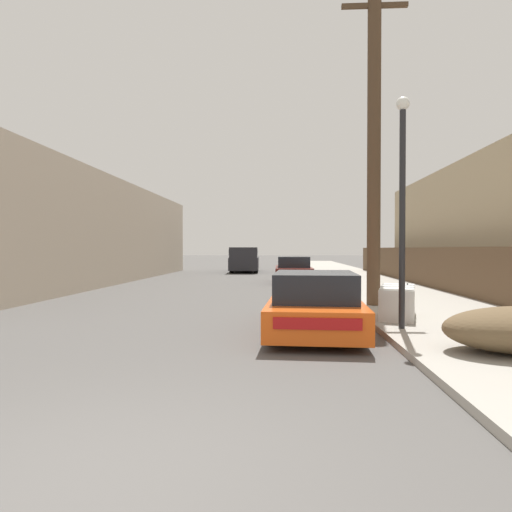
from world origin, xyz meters
The scene contains 10 objects.
ground_plane centered at (0.00, 0.00, 0.00)m, with size 220.00×220.00×0.00m, color #4F4C49.
sidewalk_curb centered at (5.30, 23.50, 0.06)m, with size 4.20×63.00×0.12m, color #9E998E.
discarded_fridge centered at (3.92, 7.40, 0.47)m, with size 1.20×1.93×0.73m.
parked_sports_car_red centered at (1.94, 6.10, 0.56)m, with size 1.99×4.50×1.22m.
car_parked_mid centered at (1.82, 19.15, 0.61)m, with size 1.76×4.13×1.30m.
pickup_truck centered at (-1.41, 29.31, 0.88)m, with size 2.21×5.93×1.76m.
utility_pole centered at (3.82, 9.64, 4.77)m, with size 1.80×0.37×9.15m.
street_lamp centered at (3.63, 5.92, 2.75)m, with size 0.26×0.26×4.51m.
wooden_fence centered at (7.25, 15.36, 0.93)m, with size 0.08×30.76×1.62m, color brown.
building_left_block centered at (-9.86, 18.80, 2.49)m, with size 7.00×25.36×4.99m, color tan.
Camera 1 is at (1.30, -3.14, 1.68)m, focal length 32.00 mm.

